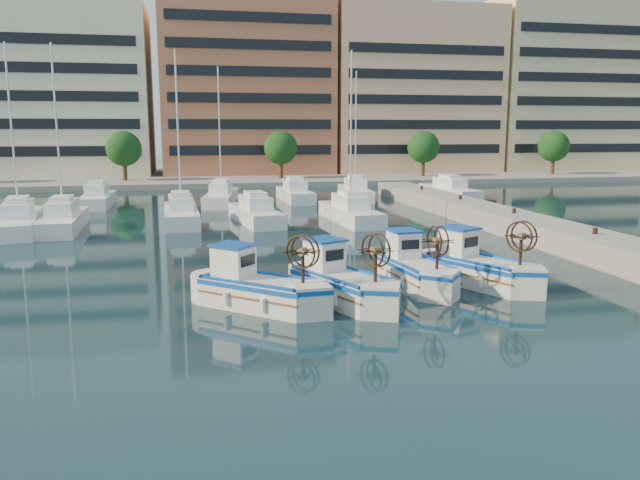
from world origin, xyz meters
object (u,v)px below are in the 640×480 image
Objects in this scene: fishing_boat_a at (257,286)px; fishing_boat_c at (414,268)px; fishing_boat_d at (478,266)px; fishing_boat_b at (341,281)px.

fishing_boat_a reaches higher than fishing_boat_c.
fishing_boat_b is at bearing 167.39° from fishing_boat_d.
fishing_boat_d is (6.09, 1.40, 0.01)m from fishing_boat_b.
fishing_boat_c is at bearing 2.35° from fishing_boat_b.
fishing_boat_d reaches higher than fishing_boat_b.
fishing_boat_d is (9.19, 1.53, 0.02)m from fishing_boat_a.
fishing_boat_b is at bearing -160.11° from fishing_boat_c.
fishing_boat_b reaches higher than fishing_boat_c.
fishing_boat_a is 6.78m from fishing_boat_c.
fishing_boat_c is at bearing -32.55° from fishing_boat_a.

